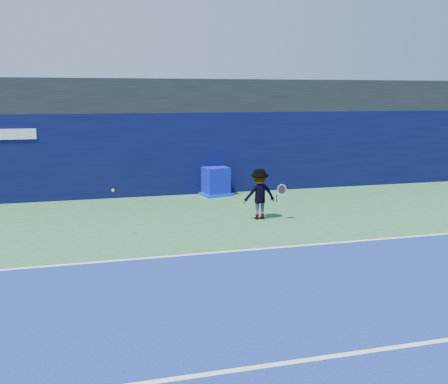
{
  "coord_description": "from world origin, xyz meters",
  "views": [
    {
      "loc": [
        -2.9,
        -7.86,
        3.64
      ],
      "look_at": [
        0.52,
        5.2,
        1.0
      ],
      "focal_mm": 40.0,
      "sensor_mm": 36.0,
      "label": 1
    }
  ],
  "objects": [
    {
      "name": "ground",
      "position": [
        0.0,
        0.0,
        0.0
      ],
      "size": [
        80.0,
        80.0,
        0.0
      ],
      "primitive_type": "plane",
      "color": "#316E3E",
      "rests_on": "ground"
    },
    {
      "name": "baseline",
      "position": [
        0.0,
        3.0,
        0.01
      ],
      "size": [
        24.0,
        0.1,
        0.01
      ],
      "primitive_type": "cube",
      "color": "white",
      "rests_on": "ground"
    },
    {
      "name": "service_line",
      "position": [
        0.0,
        -2.0,
        0.01
      ],
      "size": [
        24.0,
        0.1,
        0.01
      ],
      "primitive_type": "cube",
      "color": "white",
      "rests_on": "ground"
    },
    {
      "name": "stadium_band",
      "position": [
        0.0,
        11.5,
        3.6
      ],
      "size": [
        36.0,
        3.0,
        1.2
      ],
      "primitive_type": "cube",
      "color": "black",
      "rests_on": "back_wall_assembly"
    },
    {
      "name": "back_wall_assembly",
      "position": [
        -0.0,
        10.5,
        1.5
      ],
      "size": [
        36.0,
        1.03,
        3.0
      ],
      "color": "#0A0C37",
      "rests_on": "ground"
    },
    {
      "name": "equipment_cart",
      "position": [
        1.39,
        9.76,
        0.47
      ],
      "size": [
        1.26,
        1.26,
        1.03
      ],
      "color": "#0D10B8",
      "rests_on": "ground"
    },
    {
      "name": "tennis_player",
      "position": [
        1.78,
        5.86,
        0.75
      ],
      "size": [
        1.22,
        0.67,
        1.5
      ],
      "color": "white",
      "rests_on": "ground"
    },
    {
      "name": "tennis_ball",
      "position": [
        -2.48,
        4.89,
        1.25
      ],
      "size": [
        0.07,
        0.07,
        0.07
      ],
      "color": "#D7E519",
      "rests_on": "ground"
    }
  ]
}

